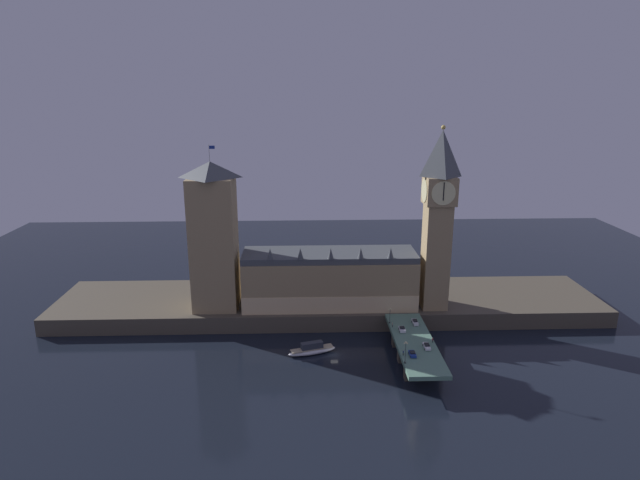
{
  "coord_description": "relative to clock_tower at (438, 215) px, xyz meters",
  "views": [
    {
      "loc": [
        -10.7,
        -166.83,
        88.16
      ],
      "look_at": [
        -4.3,
        20.0,
        35.85
      ],
      "focal_mm": 30.0,
      "sensor_mm": 36.0,
      "label": 1
    }
  ],
  "objects": [
    {
      "name": "boat_upstream",
      "position": [
        -47.85,
        -25.1,
        -41.95
      ],
      "size": [
        17.33,
        8.5,
        4.42
      ],
      "color": "white",
      "rests_on": "ground_plane"
    },
    {
      "name": "pedestrian_near_rail",
      "position": [
        -19.19,
        -40.86,
        -35.3
      ],
      "size": [
        0.38,
        0.38,
        1.82
      ],
      "color": "black",
      "rests_on": "bridge"
    },
    {
      "name": "car_southbound_trail",
      "position": [
        -10.64,
        -17.58,
        -35.52
      ],
      "size": [
        1.89,
        4.7,
        1.58
      ],
      "color": "silver",
      "rests_on": "bridge"
    },
    {
      "name": "bridge",
      "position": [
        -13.49,
        -31.22,
        -38.52
      ],
      "size": [
        12.96,
        46.0,
        7.3
      ],
      "color": "slate",
      "rests_on": "ground_plane"
    },
    {
      "name": "victoria_tower",
      "position": [
        -84.43,
        3.6,
        -8.51
      ],
      "size": [
        16.98,
        16.98,
        62.74
      ],
      "color": "#9E845B",
      "rests_on": "embankment"
    },
    {
      "name": "car_northbound_lead",
      "position": [
        -16.34,
        -23.26,
        -35.54
      ],
      "size": [
        2.1,
        3.91,
        1.54
      ],
      "color": "white",
      "rests_on": "bridge"
    },
    {
      "name": "embankment",
      "position": [
        -40.12,
        12.78,
        -40.27
      ],
      "size": [
        220.0,
        42.0,
        6.58
      ],
      "color": "#4C4438",
      "rests_on": "ground_plane"
    },
    {
      "name": "street_lamp_near",
      "position": [
        -19.59,
        -45.94,
        -31.68
      ],
      "size": [
        1.34,
        0.6,
        7.34
      ],
      "color": "#2D3333",
      "rests_on": "bridge"
    },
    {
      "name": "pedestrian_far_rail",
      "position": [
        -19.19,
        -19.94,
        -35.31
      ],
      "size": [
        0.38,
        0.38,
        1.79
      ],
      "color": "black",
      "rests_on": "bridge"
    },
    {
      "name": "pedestrian_mid_walk",
      "position": [
        -7.78,
        -32.28,
        -35.34
      ],
      "size": [
        0.38,
        0.38,
        1.74
      ],
      "color": "black",
      "rests_on": "bridge"
    },
    {
      "name": "clock_tower",
      "position": [
        0.0,
        0.0,
        0.0
      ],
      "size": [
        11.64,
        11.75,
        69.78
      ],
      "color": "#9E845B",
      "rests_on": "embankment"
    },
    {
      "name": "street_lamp_far",
      "position": [
        -19.59,
        -16.5,
        -32.56
      ],
      "size": [
        1.34,
        0.6,
        5.91
      ],
      "color": "#2D3333",
      "rests_on": "bridge"
    },
    {
      "name": "car_northbound_trail",
      "position": [
        -16.34,
        -41.16,
        -35.62
      ],
      "size": [
        2.09,
        4.02,
        1.38
      ],
      "color": "navy",
      "rests_on": "bridge"
    },
    {
      "name": "car_southbound_lead",
      "position": [
        -10.64,
        -36.18,
        -35.57
      ],
      "size": [
        1.96,
        4.63,
        1.47
      ],
      "color": "white",
      "rests_on": "bridge"
    },
    {
      "name": "ground_plane",
      "position": [
        -40.12,
        -26.22,
        -43.56
      ],
      "size": [
        400.0,
        400.0,
        0.0
      ],
      "primitive_type": "plane",
      "color": "black"
    },
    {
      "name": "parliament_hall",
      "position": [
        -40.41,
        4.43,
        -26.35
      ],
      "size": [
        67.09,
        20.66,
        25.57
      ],
      "color": "#9E845B",
      "rests_on": "embankment"
    }
  ]
}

